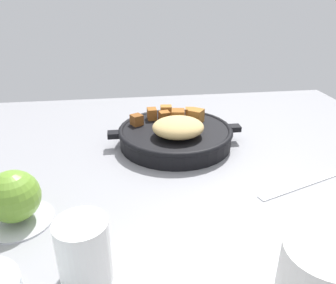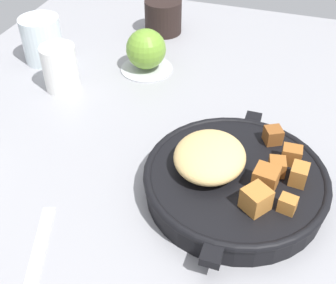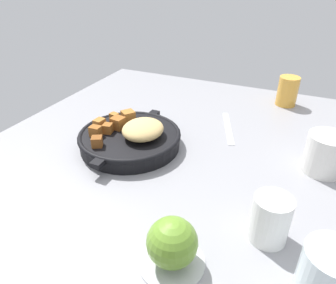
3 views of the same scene
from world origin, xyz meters
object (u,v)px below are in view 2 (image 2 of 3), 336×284
(butter_knife, at_px, (34,268))
(cast_iron_skillet, at_px, (233,178))
(coffee_mug_dark, at_px, (163,17))
(red_apple, at_px, (146,49))
(white_creamer_pitcher, at_px, (60,68))
(water_glass_tall, at_px, (42,40))

(butter_knife, bearing_deg, cast_iron_skillet, -64.56)
(butter_knife, xyz_separation_m, coffee_mug_dark, (0.64, 0.06, 0.03))
(red_apple, relative_size, white_creamer_pitcher, 0.92)
(butter_knife, xyz_separation_m, water_glass_tall, (0.44, 0.25, 0.04))
(cast_iron_skillet, height_order, water_glass_tall, water_glass_tall)
(butter_knife, distance_m, white_creamer_pitcher, 0.40)
(butter_knife, relative_size, water_glass_tall, 2.08)
(white_creamer_pitcher, distance_m, coffee_mug_dark, 0.30)
(water_glass_tall, xyz_separation_m, coffee_mug_dark, (0.20, -0.19, -0.01))
(butter_knife, xyz_separation_m, white_creamer_pitcher, (0.36, 0.16, 0.04))
(white_creamer_pitcher, bearing_deg, water_glass_tall, 46.24)
(coffee_mug_dark, bearing_deg, white_creamer_pitcher, 160.01)
(red_apple, bearing_deg, water_glass_tall, 98.14)
(cast_iron_skillet, bearing_deg, coffee_mug_dark, 29.69)
(red_apple, distance_m, coffee_mug_dark, 0.17)
(red_apple, height_order, coffee_mug_dark, red_apple)
(cast_iron_skillet, height_order, butter_knife, cast_iron_skillet)
(water_glass_tall, bearing_deg, coffee_mug_dark, -43.25)
(cast_iron_skillet, relative_size, red_apple, 3.80)
(red_apple, height_order, butter_knife, red_apple)
(red_apple, relative_size, coffee_mug_dark, 0.94)
(red_apple, height_order, water_glass_tall, water_glass_tall)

